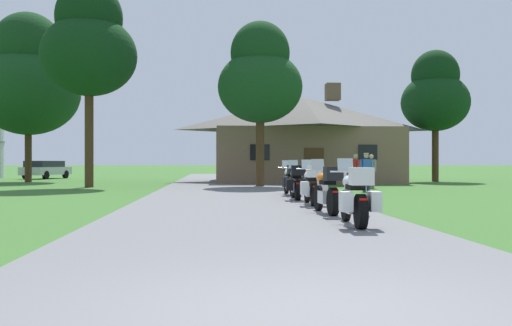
{
  "coord_description": "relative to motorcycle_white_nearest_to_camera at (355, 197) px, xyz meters",
  "views": [
    {
      "loc": [
        -0.74,
        -4.61,
        1.27
      ],
      "look_at": [
        0.97,
        19.16,
        1.25
      ],
      "focal_mm": 40.94,
      "sensor_mm": 36.0,
      "label": 1
    }
  ],
  "objects": [
    {
      "name": "tree_left_far",
      "position": [
        -14.75,
        28.02,
        6.08
      ],
      "size": [
        6.65,
        6.65,
        11.04
      ],
      "color": "#422D19",
      "rests_on": "ground"
    },
    {
      "name": "motorcycle_orange_second_in_row",
      "position": [
        -0.01,
        2.75,
        0.01
      ],
      "size": [
        0.66,
        2.08,
        1.3
      ],
      "rotation": [
        0.0,
        0.0,
        0.05
      ],
      "color": "black",
      "rests_on": "asphalt_driveway"
    },
    {
      "name": "motorcycle_white_nearest_to_camera",
      "position": [
        0.0,
        0.0,
        0.0
      ],
      "size": [
        0.75,
        2.08,
        1.3
      ],
      "rotation": [
        0.0,
        0.0,
        -0.04
      ],
      "color": "black",
      "rests_on": "asphalt_driveway"
    },
    {
      "name": "motorcycle_green_fourth_in_row",
      "position": [
        0.0,
        8.0,
        0.0
      ],
      "size": [
        0.76,
        2.08,
        1.3
      ],
      "rotation": [
        0.0,
        0.0,
        -0.04
      ],
      "color": "black",
      "rests_on": "asphalt_driveway"
    },
    {
      "name": "asphalt_driveway",
      "position": [
        -1.93,
        11.74,
        -0.58
      ],
      "size": [
        6.4,
        80.0,
        0.06
      ],
      "primitive_type": "cube",
      "color": "slate",
      "rests_on": "ground"
    },
    {
      "name": "tree_right_of_lodge",
      "position": [
        12.03,
        27.0,
        5.19
      ],
      "size": [
        4.5,
        4.5,
        8.77
      ],
      "color": "#422D19",
      "rests_on": "ground"
    },
    {
      "name": "tree_left_near",
      "position": [
        -9.06,
        19.48,
        6.69
      ],
      "size": [
        4.86,
        4.86,
        10.51
      ],
      "color": "#422D19",
      "rests_on": "ground"
    },
    {
      "name": "ground_plane",
      "position": [
        -1.93,
        13.74,
        -0.61
      ],
      "size": [
        500.0,
        500.0,
        0.0
      ],
      "primitive_type": "plane",
      "color": "#386628"
    },
    {
      "name": "bystander_gray_shirt_beside_signpost",
      "position": [
        4.99,
        17.1,
        0.32
      ],
      "size": [
        0.4,
        0.45,
        1.67
      ],
      "rotation": [
        0.0,
        0.0,
        2.25
      ],
      "color": "#75664C",
      "rests_on": "ground"
    },
    {
      "name": "motorcycle_white_third_in_row",
      "position": [
        0.1,
        5.55,
        0.0
      ],
      "size": [
        0.73,
        2.08,
        1.3
      ],
      "rotation": [
        0.0,
        0.0,
        -0.02
      ],
      "color": "black",
      "rests_on": "asphalt_driveway"
    },
    {
      "name": "bystander_blue_shirt_by_tree",
      "position": [
        3.89,
        13.92,
        0.34
      ],
      "size": [
        0.54,
        0.28,
        1.69
      ],
      "rotation": [
        0.0,
        0.0,
        0.16
      ],
      "color": "navy",
      "rests_on": "ground"
    },
    {
      "name": "motorcycle_white_farthest_in_row",
      "position": [
        0.17,
        10.65,
        0.0
      ],
      "size": [
        0.75,
        2.08,
        1.3
      ],
      "rotation": [
        0.0,
        0.0,
        0.04
      ],
      "color": "black",
      "rests_on": "asphalt_driveway"
    },
    {
      "name": "stone_lodge",
      "position": [
        3.03,
        26.57,
        2.23
      ],
      "size": [
        11.77,
        9.52,
        6.41
      ],
      "color": "brown",
      "rests_on": "ground"
    },
    {
      "name": "tree_by_lodge_front",
      "position": [
        -0.31,
        19.05,
        5.06
      ],
      "size": [
        4.36,
        4.36,
        8.55
      ],
      "color": "#422D19",
      "rests_on": "ground"
    },
    {
      "name": "bystander_red_shirt_near_lodge",
      "position": [
        4.44,
        18.05,
        0.34
      ],
      "size": [
        0.34,
        0.52,
        1.69
      ],
      "rotation": [
        0.0,
        0.0,
        5.09
      ],
      "color": "#75664C",
      "rests_on": "ground"
    },
    {
      "name": "parked_silver_suv_far_left",
      "position": [
        -15.81,
        35.69,
        0.17
      ],
      "size": [
        3.03,
        4.93,
        1.4
      ],
      "rotation": [
        0.0,
        0.0,
        -0.28
      ],
      "color": "#ADAFB7",
      "rests_on": "ground"
    }
  ]
}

